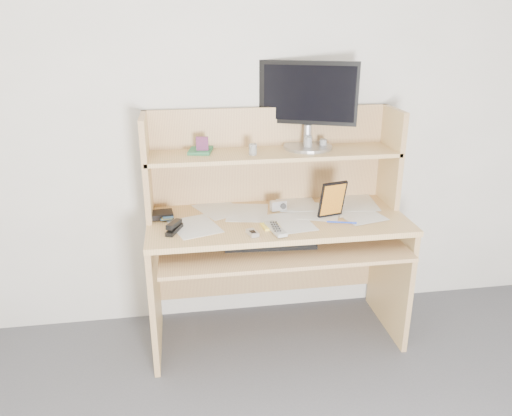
{
  "coord_description": "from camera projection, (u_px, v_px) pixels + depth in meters",
  "views": [
    {
      "loc": [
        -0.5,
        -0.98,
        1.76
      ],
      "look_at": [
        -0.13,
        1.43,
        0.83
      ],
      "focal_mm": 35.0,
      "sensor_mm": 36.0,
      "label": 1
    }
  ],
  "objects": [
    {
      "name": "chip_stack_b",
      "position": [
        308.0,
        143.0,
        2.76
      ],
      "size": [
        0.05,
        0.05,
        0.07
      ],
      "primitive_type": "cylinder",
      "rotation": [
        0.0,
        0.0,
        -0.2
      ],
      "color": "white",
      "rests_on": "desk"
    },
    {
      "name": "paper_clutter",
      "position": [
        277.0,
        217.0,
        2.71
      ],
      "size": [
        1.32,
        0.54,
        0.01
      ],
      "primitive_type": "cube",
      "color": "silver",
      "rests_on": "desk"
    },
    {
      "name": "game_case",
      "position": [
        332.0,
        199.0,
        2.67
      ],
      "size": [
        0.14,
        0.05,
        0.2
      ],
      "primitive_type": "cube",
      "rotation": [
        0.0,
        0.0,
        0.25
      ],
      "color": "black",
      "rests_on": "paper_clutter"
    },
    {
      "name": "back_wall",
      "position": [
        268.0,
        115.0,
        2.83
      ],
      "size": [
        3.6,
        0.04,
        2.5
      ],
      "primitive_type": "cube",
      "color": "silver",
      "rests_on": "floor"
    },
    {
      "name": "flip_phone",
      "position": [
        252.0,
        232.0,
        2.49
      ],
      "size": [
        0.06,
        0.09,
        0.02
      ],
      "primitive_type": "cube",
      "rotation": [
        0.0,
        0.0,
        0.26
      ],
      "color": "#BCBCBF",
      "rests_on": "paper_clutter"
    },
    {
      "name": "chip_stack_c",
      "position": [
        323.0,
        144.0,
        2.79
      ],
      "size": [
        0.05,
        0.05,
        0.05
      ],
      "primitive_type": "cylinder",
      "rotation": [
        0.0,
        0.0,
        0.19
      ],
      "color": "black",
      "rests_on": "desk"
    },
    {
      "name": "desk",
      "position": [
        275.0,
        222.0,
        2.8
      ],
      "size": [
        1.4,
        0.7,
        1.3
      ],
      "color": "tan",
      "rests_on": "floor"
    },
    {
      "name": "monitor",
      "position": [
        308.0,
        102.0,
        2.74
      ],
      "size": [
        0.52,
        0.29,
        0.47
      ],
      "rotation": [
        0.0,
        0.0,
        -0.4
      ],
      "color": "#9FA0A4",
      "rests_on": "desk"
    },
    {
      "name": "shelf_book",
      "position": [
        201.0,
        150.0,
        2.72
      ],
      "size": [
        0.15,
        0.18,
        0.02
      ],
      "primitive_type": "cube",
      "rotation": [
        0.0,
        0.0,
        -0.21
      ],
      "color": "#358551",
      "rests_on": "desk"
    },
    {
      "name": "wallet",
      "position": [
        162.0,
        215.0,
        2.7
      ],
      "size": [
        0.13,
        0.11,
        0.03
      ],
      "primitive_type": "cube",
      "rotation": [
        0.0,
        0.0,
        0.09
      ],
      "color": "black",
      "rests_on": "paper_clutter"
    },
    {
      "name": "keyboard",
      "position": [
        270.0,
        242.0,
        2.62
      ],
      "size": [
        0.49,
        0.2,
        0.03
      ],
      "rotation": [
        0.0,
        0.0,
        -0.07
      ],
      "color": "black",
      "rests_on": "desk"
    },
    {
      "name": "sticky_note_pad",
      "position": [
        271.0,
        226.0,
        2.59
      ],
      "size": [
        0.1,
        0.1,
        0.01
      ],
      "primitive_type": "cube",
      "rotation": [
        0.0,
        0.0,
        0.14
      ],
      "color": "yellow",
      "rests_on": "desk"
    },
    {
      "name": "chip_stack_a",
      "position": [
        253.0,
        149.0,
        2.66
      ],
      "size": [
        0.06,
        0.06,
        0.06
      ],
      "primitive_type": "cylinder",
      "rotation": [
        0.0,
        0.0,
        0.36
      ],
      "color": "black",
      "rests_on": "desk"
    },
    {
      "name": "digital_camera",
      "position": [
        278.0,
        205.0,
        2.8
      ],
      "size": [
        0.1,
        0.05,
        0.06
      ],
      "primitive_type": "cube",
      "rotation": [
        0.0,
        0.0,
        0.23
      ],
      "color": "silver",
      "rests_on": "paper_clutter"
    },
    {
      "name": "tv_remote",
      "position": [
        276.0,
        229.0,
        2.53
      ],
      "size": [
        0.09,
        0.19,
        0.02
      ],
      "primitive_type": "cube",
      "rotation": [
        0.0,
        0.0,
        0.21
      ],
      "color": "#A5A5A0",
      "rests_on": "paper_clutter"
    },
    {
      "name": "blue_pen",
      "position": [
        342.0,
        222.0,
        2.62
      ],
      "size": [
        0.15,
        0.05,
        0.01
      ],
      "primitive_type": "cylinder",
      "rotation": [
        1.57,
        0.0,
        1.3
      ],
      "color": "#1835B6",
      "rests_on": "paper_clutter"
    },
    {
      "name": "chip_stack_d",
      "position": [
        308.0,
        142.0,
        2.78
      ],
      "size": [
        0.05,
        0.05,
        0.08
      ],
      "primitive_type": "cylinder",
      "rotation": [
        0.0,
        0.0,
        -0.26
      ],
      "color": "white",
      "rests_on": "desk"
    },
    {
      "name": "stapler",
      "position": [
        174.0,
        227.0,
        2.52
      ],
      "size": [
        0.09,
        0.15,
        0.04
      ],
      "primitive_type": "cube",
      "rotation": [
        0.0,
        0.0,
        -0.4
      ],
      "color": "black",
      "rests_on": "paper_clutter"
    },
    {
      "name": "card_box",
      "position": [
        202.0,
        145.0,
        2.69
      ],
      "size": [
        0.07,
        0.03,
        0.09
      ],
      "primitive_type": "cube",
      "rotation": [
        0.0,
        0.0,
        -0.16
      ],
      "color": "maroon",
      "rests_on": "desk"
    }
  ]
}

